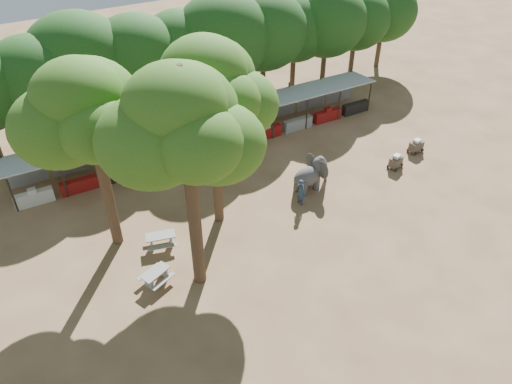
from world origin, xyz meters
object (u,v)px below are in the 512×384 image
picnic_table_near (156,275)px  picnic_table_far (161,239)px  cart_front (396,161)px  cart_back (416,146)px  yard_tree_left (86,114)px  elephant (311,174)px  yard_tree_back (208,89)px  yard_tree_center (181,127)px  handler (301,192)px

picnic_table_near → picnic_table_far: picnic_table_far is taller
cart_front → cart_back: size_ratio=1.07×
picnic_table_far → cart_back: cart_back is taller
yard_tree_left → elephant: bearing=-5.3°
picnic_table_near → picnic_table_far: (1.18, 2.51, 0.04)m
cart_back → picnic_table_near: bearing=-177.3°
picnic_table_far → yard_tree_back: bearing=24.7°
picnic_table_far → picnic_table_near: bearing=-102.0°
cart_front → elephant: bearing=155.1°
picnic_table_near → cart_front: 18.36m
yard_tree_center → cart_front: 18.68m
yard_tree_left → cart_back: bearing=-3.1°
handler → yard_tree_back: bearing=73.0°
picnic_table_far → yard_tree_center: bearing=-63.2°
handler → picnic_table_far: (-9.06, 0.50, -0.38)m
yard_tree_left → yard_tree_back: (6.00, -1.00, 0.34)m
yard_tree_back → elephant: 10.07m
yard_tree_center → yard_tree_back: 5.04m
handler → picnic_table_near: bearing=97.6°
elephant → cart_back: 9.15m
yard_tree_center → picnic_table_far: bearing=103.5°
picnic_table_far → cart_front: (17.04, -0.26, -0.02)m
picnic_table_far → cart_front: size_ratio=1.58×
picnic_table_far → elephant: bearing=16.5°
elephant → cart_front: elephant is taller
elephant → handler: size_ratio=1.58×
cart_front → picnic_table_near: bearing=169.6°
yard_tree_center → picnic_table_near: size_ratio=6.22×
yard_tree_back → handler: size_ratio=6.19×
yard_tree_center → picnic_table_far: 9.29m
yard_tree_back → picnic_table_far: bearing=-168.5°
yard_tree_back → picnic_table_near: bearing=-146.6°
yard_tree_back → elephant: yard_tree_back is taller
yard_tree_left → handler: (11.29, -2.27, -7.28)m
yard_tree_left → cart_back: yard_tree_left is taller
yard_tree_back → picnic_table_far: size_ratio=5.90×
picnic_table_far → cart_back: size_ratio=1.69×
yard_tree_center → cart_front: bearing=10.4°
cart_front → cart_back: cart_back is taller
yard_tree_center → handler: 12.04m
yard_tree_left → cart_front: size_ratio=9.06×
yard_tree_center → picnic_table_far: (-0.78, 3.23, -8.67)m
yard_tree_left → cart_front: 20.84m
elephant → cart_front: bearing=-15.5°
yard_tree_back → cart_front: (13.26, -1.03, -8.03)m
yard_tree_left → yard_tree_back: 6.09m
yard_tree_back → cart_front: yard_tree_back is taller
elephant → picnic_table_near: bearing=-173.3°
yard_tree_back → elephant: (6.77, -0.18, -7.45)m
picnic_table_near → handler: bearing=-12.8°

